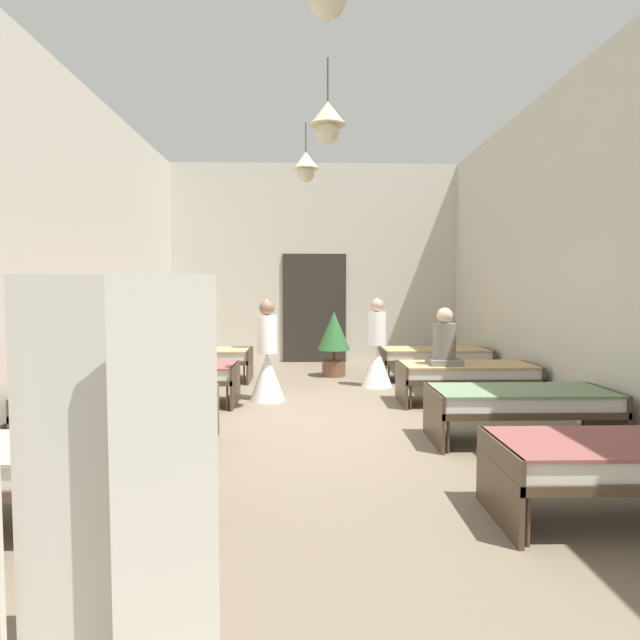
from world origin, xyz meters
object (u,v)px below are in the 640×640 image
(nurse_near_aisle, at_px, (267,365))
(privacy_screen, at_px, (62,485))
(bed_right_row_3, at_px, (434,356))
(potted_plant, at_px, (334,337))
(bed_right_row_1, at_px, (521,402))
(bed_left_row_2, at_px, (169,374))
(bed_right_row_0, at_px, (630,459))
(bed_left_row_1, at_px, (121,404))
(nurse_mid_aisle, at_px, (377,355))
(patient_seated_primary, at_px, (154,363))
(patient_seated_secondary, at_px, (444,344))
(bed_left_row_3, at_px, (197,357))
(bed_right_row_2, at_px, (467,373))
(bed_left_row_0, at_px, (24,464))

(nurse_near_aisle, distance_m, privacy_screen, 5.58)
(bed_right_row_3, relative_size, potted_plant, 1.57)
(bed_right_row_1, xyz_separation_m, bed_left_row_2, (-4.21, 1.90, 0.00))
(bed_right_row_0, xyz_separation_m, bed_right_row_1, (0.00, 1.90, 0.00))
(bed_left_row_1, height_order, nurse_mid_aisle, nurse_mid_aisle)
(bed_left_row_2, relative_size, potted_plant, 1.57)
(bed_left_row_2, relative_size, bed_right_row_3, 1.00)
(patient_seated_primary, bearing_deg, bed_right_row_0, -25.98)
(patient_seated_secondary, xyz_separation_m, privacy_screen, (-2.91, -5.19, -0.02))
(bed_right_row_1, height_order, nurse_near_aisle, nurse_near_aisle)
(bed_right_row_0, bearing_deg, bed_left_row_3, 126.46)
(bed_right_row_3, height_order, potted_plant, potted_plant)
(bed_right_row_1, height_order, privacy_screen, privacy_screen)
(bed_left_row_2, bearing_deg, bed_left_row_3, 90.00)
(bed_right_row_3, xyz_separation_m, patient_seated_secondary, (-0.35, -1.99, 0.43))
(nurse_near_aisle, bearing_deg, bed_right_row_3, 97.90)
(bed_right_row_1, bearing_deg, bed_right_row_0, -90.00)
(bed_left_row_2, height_order, bed_right_row_3, same)
(nurse_mid_aisle, bearing_deg, potted_plant, 77.00)
(bed_right_row_0, bearing_deg, nurse_mid_aisle, 102.18)
(bed_right_row_2, height_order, nurse_mid_aisle, nurse_mid_aisle)
(bed_left_row_3, bearing_deg, bed_left_row_1, -90.00)
(bed_right_row_2, xyz_separation_m, bed_left_row_3, (-4.21, 1.90, 0.00))
(bed_left_row_1, height_order, bed_right_row_2, same)
(bed_left_row_0, distance_m, privacy_screen, 1.81)
(bed_right_row_2, bearing_deg, patient_seated_secondary, -165.09)
(bed_right_row_1, distance_m, patient_seated_primary, 3.89)
(bed_right_row_3, height_order, nurse_mid_aisle, nurse_mid_aisle)
(bed_left_row_3, bearing_deg, privacy_screen, -82.46)
(bed_left_row_2, xyz_separation_m, bed_right_row_3, (4.21, 1.90, 0.00))
(bed_left_row_1, xyz_separation_m, privacy_screen, (0.95, -3.38, 0.41))
(bed_left_row_1, relative_size, potted_plant, 1.57)
(potted_plant, bearing_deg, nurse_mid_aisle, -58.13)
(bed_left_row_1, relative_size, bed_left_row_3, 1.00)
(bed_right_row_3, height_order, patient_seated_secondary, patient_seated_secondary)
(bed_right_row_0, distance_m, bed_left_row_2, 5.67)
(bed_left_row_0, bearing_deg, nurse_near_aisle, 71.57)
(nurse_mid_aisle, bearing_deg, bed_right_row_1, -115.95)
(bed_right_row_0, distance_m, potted_plant, 6.45)
(bed_left_row_1, relative_size, bed_right_row_2, 1.00)
(bed_right_row_2, xyz_separation_m, potted_plant, (-1.77, 2.40, 0.29))
(bed_left_row_1, bearing_deg, bed_right_row_3, 42.06)
(nurse_mid_aisle, distance_m, potted_plant, 1.27)
(bed_right_row_2, distance_m, patient_seated_primary, 4.33)
(nurse_near_aisle, relative_size, patient_seated_secondary, 1.86)
(bed_right_row_3, distance_m, privacy_screen, 7.90)
(nurse_near_aisle, relative_size, nurse_mid_aisle, 1.00)
(bed_left_row_2, bearing_deg, privacy_screen, -79.80)
(patient_seated_primary, bearing_deg, bed_left_row_1, 177.10)
(potted_plant, relative_size, privacy_screen, 0.71)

